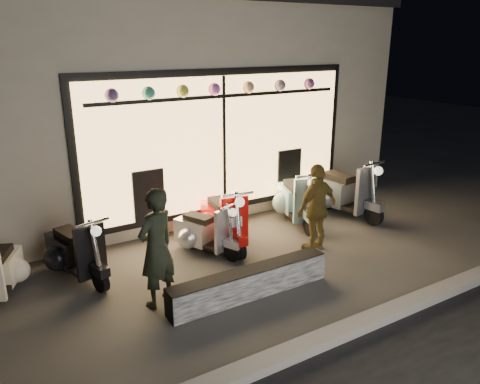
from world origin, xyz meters
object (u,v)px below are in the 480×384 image
object	(u,v)px
man	(157,248)
woman	(317,208)
graffiti_barrier	(250,283)
scooter_red	(222,219)
scooter_silver	(201,231)

from	to	relation	value
man	woman	size ratio (longest dim) A/B	1.08
graffiti_barrier	man	bearing A→B (deg)	157.17
scooter_red	woman	world-z (taller)	woman
scooter_silver	man	world-z (taller)	man
scooter_red	man	size ratio (longest dim) A/B	0.91
graffiti_barrier	man	xyz separation A→B (m)	(-1.13, 0.47, 0.60)
man	scooter_red	bearing A→B (deg)	-165.91
scooter_silver	woman	xyz separation A→B (m)	(1.66, -0.93, 0.38)
scooter_silver	woman	bearing A→B (deg)	-53.37
scooter_silver	scooter_red	world-z (taller)	scooter_red
scooter_red	scooter_silver	bearing A→B (deg)	-153.29
scooter_silver	man	xyz separation A→B (m)	(-1.20, -1.15, 0.45)
scooter_silver	woman	size ratio (longest dim) A/B	0.82
woman	graffiti_barrier	bearing A→B (deg)	12.65
scooter_silver	scooter_red	size ratio (longest dim) A/B	0.83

